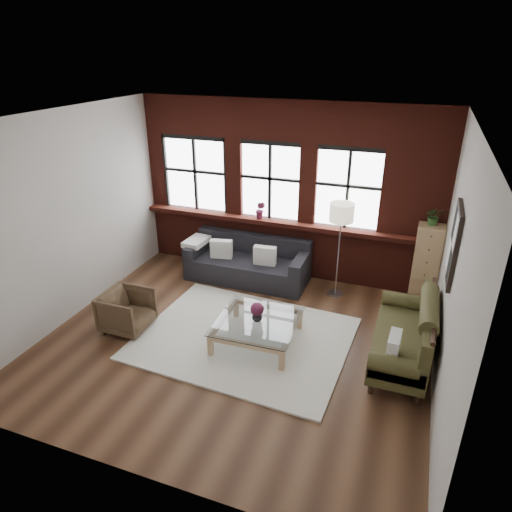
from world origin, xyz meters
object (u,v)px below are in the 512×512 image
(vase, at_px, (257,316))
(drawer_chest, at_px, (426,263))
(dark_sofa, at_px, (248,260))
(armchair, at_px, (127,311))
(vintage_settee, at_px, (402,331))
(coffee_table, at_px, (257,332))
(floor_lamp, at_px, (339,247))

(vase, distance_m, drawer_chest, 3.12)
(dark_sofa, height_order, armchair, dark_sofa)
(armchair, height_order, drawer_chest, drawer_chest)
(armchair, bearing_deg, drawer_chest, -59.69)
(vintage_settee, bearing_deg, dark_sofa, 151.32)
(vintage_settee, bearing_deg, vase, -172.30)
(vase, xyz_separation_m, drawer_chest, (2.22, 2.17, 0.23))
(dark_sofa, relative_size, armchair, 3.20)
(coffee_table, bearing_deg, drawer_chest, 44.37)
(floor_lamp, bearing_deg, vase, -113.86)
(armchair, distance_m, vase, 2.03)
(coffee_table, xyz_separation_m, floor_lamp, (0.81, 1.82, 0.73))
(vase, bearing_deg, armchair, -170.42)
(armchair, distance_m, coffee_table, 2.03)
(vintage_settee, relative_size, vase, 11.64)
(dark_sofa, xyz_separation_m, drawer_chest, (3.07, 0.35, 0.28))
(coffee_table, height_order, drawer_chest, drawer_chest)
(drawer_chest, bearing_deg, dark_sofa, -173.50)
(coffee_table, relative_size, drawer_chest, 0.84)
(armchair, bearing_deg, vase, -80.88)
(drawer_chest, bearing_deg, vase, -135.63)
(dark_sofa, relative_size, coffee_table, 1.92)
(vintage_settee, relative_size, coffee_table, 1.58)
(armchair, height_order, floor_lamp, floor_lamp)
(vintage_settee, xyz_separation_m, vase, (-1.99, -0.27, -0.03))
(coffee_table, height_order, floor_lamp, floor_lamp)
(vase, xyz_separation_m, floor_lamp, (0.81, 1.82, 0.46))
(dark_sofa, xyz_separation_m, vase, (0.85, -1.82, 0.05))
(coffee_table, distance_m, drawer_chest, 3.15)
(dark_sofa, height_order, floor_lamp, floor_lamp)
(armchair, relative_size, drawer_chest, 0.51)
(dark_sofa, bearing_deg, vase, -65.00)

